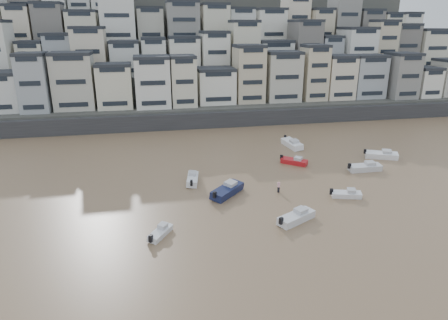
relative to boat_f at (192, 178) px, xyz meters
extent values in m
cube|color=#38383A|center=(9.53, 32.72, 1.03)|extent=(140.00, 3.00, 3.50)
cube|color=#4C4C47|center=(14.53, 39.72, 1.28)|extent=(140.00, 14.00, 4.00)
cube|color=#4C4C47|center=(14.53, 51.72, 4.28)|extent=(140.00, 14.00, 10.00)
cube|color=#4C4C47|center=(14.53, 63.72, 8.28)|extent=(140.00, 14.00, 18.00)
cube|color=#4C4C47|center=(14.53, 75.72, 12.28)|extent=(140.00, 16.00, 26.00)
cube|color=#4C4C47|center=(14.53, 89.72, 15.28)|extent=(140.00, 18.00, 32.00)
camera|label=1|loc=(-6.37, -54.91, 21.65)|focal=32.00mm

